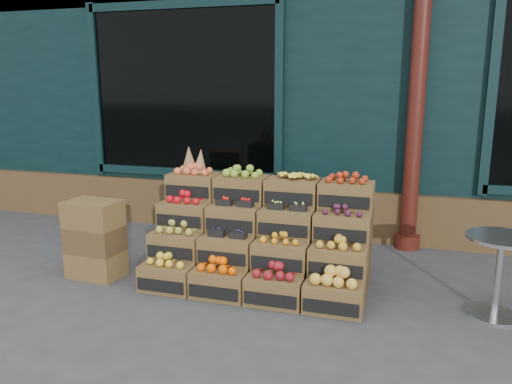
# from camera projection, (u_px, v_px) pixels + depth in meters

# --- Properties ---
(ground) EXTENTS (60.00, 60.00, 0.00)m
(ground) POSITION_uv_depth(u_px,v_px,m) (255.00, 310.00, 4.15)
(ground) COLOR #3A3A3C
(ground) RESTS_ON ground
(shop_facade) EXTENTS (12.00, 6.24, 4.80)m
(shop_facade) POSITION_uv_depth(u_px,v_px,m) (343.00, 50.00, 8.41)
(shop_facade) COLOR black
(shop_facade) RESTS_ON ground
(crate_display) EXTENTS (2.00, 0.97, 1.25)m
(crate_display) POSITION_uv_depth(u_px,v_px,m) (260.00, 243.00, 4.67)
(crate_display) COLOR brown
(crate_display) RESTS_ON ground
(spare_crates) EXTENTS (0.53, 0.38, 0.75)m
(spare_crates) POSITION_uv_depth(u_px,v_px,m) (95.00, 239.00, 4.82)
(spare_crates) COLOR brown
(spare_crates) RESTS_ON ground
(bistro_table) EXTENTS (0.54, 0.54, 0.68)m
(bistro_table) POSITION_uv_depth(u_px,v_px,m) (499.00, 267.00, 3.95)
(bistro_table) COLOR silver
(bistro_table) RESTS_ON ground
(shopkeeper) EXTENTS (0.78, 0.54, 2.04)m
(shopkeeper) POSITION_uv_depth(u_px,v_px,m) (195.00, 144.00, 6.91)
(shopkeeper) COLOR #144718
(shopkeeper) RESTS_ON ground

